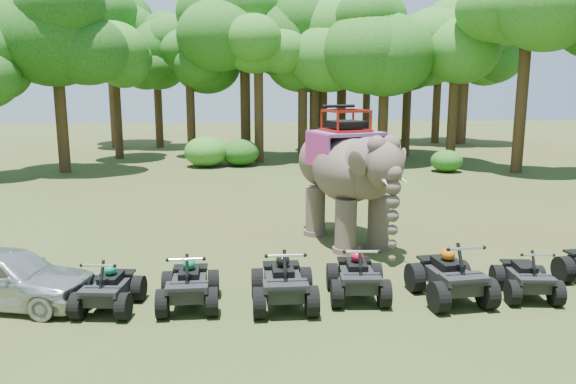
# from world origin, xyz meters

# --- Properties ---
(ground) EXTENTS (110.00, 110.00, 0.00)m
(ground) POSITION_xyz_m (0.00, 0.00, 0.00)
(ground) COLOR #47381E
(ground) RESTS_ON ground
(elephant) EXTENTS (3.37, 5.12, 3.96)m
(elephant) POSITION_xyz_m (1.88, 3.19, 1.98)
(elephant) COLOR brown
(elephant) RESTS_ON ground
(parked_car) EXTENTS (3.95, 2.36, 1.26)m
(parked_car) POSITION_xyz_m (-6.13, -1.00, 0.63)
(parked_car) COLOR #B9BDC1
(parked_car) RESTS_ON ground
(atv_0) EXTENTS (1.32, 1.68, 1.15)m
(atv_0) POSITION_xyz_m (-3.93, -1.42, 0.57)
(atv_0) COLOR black
(atv_0) RESTS_ON ground
(atv_1) EXTENTS (1.24, 1.69, 1.24)m
(atv_1) POSITION_xyz_m (-2.31, -1.40, 0.62)
(atv_1) COLOR black
(atv_1) RESTS_ON ground
(atv_2) EXTENTS (1.31, 1.79, 1.33)m
(atv_2) POSITION_xyz_m (-0.34, -1.56, 0.66)
(atv_2) COLOR black
(atv_2) RESTS_ON ground
(atv_3) EXTENTS (1.35, 1.77, 1.25)m
(atv_3) POSITION_xyz_m (1.30, -1.23, 0.62)
(atv_3) COLOR black
(atv_3) RESTS_ON ground
(atv_4) EXTENTS (1.53, 1.97, 1.37)m
(atv_4) POSITION_xyz_m (3.26, -1.52, 0.68)
(atv_4) COLOR black
(atv_4) RESTS_ON ground
(atv_5) EXTENTS (1.29, 1.66, 1.14)m
(atv_5) POSITION_xyz_m (4.98, -1.49, 0.57)
(atv_5) COLOR black
(atv_5) RESTS_ON ground
(tree_0) EXTENTS (5.52, 5.52, 7.89)m
(tree_0) POSITION_xyz_m (0.00, 20.50, 3.95)
(tree_0) COLOR #195114
(tree_0) RESTS_ON ground
(tree_1) EXTENTS (6.26, 6.26, 8.94)m
(tree_1) POSITION_xyz_m (4.06, 22.42, 4.47)
(tree_1) COLOR #195114
(tree_1) RESTS_ON ground
(tree_2) EXTENTS (6.44, 6.44, 9.20)m
(tree_2) POSITION_xyz_m (7.04, 18.99, 4.60)
(tree_2) COLOR #195114
(tree_2) RESTS_ON ground
(tree_3) EXTENTS (5.37, 5.37, 7.67)m
(tree_3) POSITION_xyz_m (10.78, 18.14, 3.84)
(tree_3) COLOR #195114
(tree_3) RESTS_ON ground
(tree_4) EXTENTS (6.56, 6.56, 9.37)m
(tree_4) POSITION_xyz_m (13.27, 15.27, 4.69)
(tree_4) COLOR #195114
(tree_4) RESTS_ON ground
(tree_29) EXTENTS (6.59, 6.59, 9.42)m
(tree_29) POSITION_xyz_m (-10.32, 17.44, 4.71)
(tree_29) COLOR #195114
(tree_29) RESTS_ON ground
(tree_30) EXTENTS (4.94, 4.94, 7.06)m
(tree_30) POSITION_xyz_m (-8.57, 22.69, 3.53)
(tree_30) COLOR #195114
(tree_30) RESTS_ON ground
(tree_31) EXTENTS (5.29, 5.29, 7.56)m
(tree_31) POSITION_xyz_m (-4.14, 22.79, 3.78)
(tree_31) COLOR #195114
(tree_31) RESTS_ON ground
(tree_32) EXTENTS (7.35, 7.35, 10.50)m
(tree_32) POSITION_xyz_m (-0.76, 22.39, 5.25)
(tree_32) COLOR #195114
(tree_32) RESTS_ON ground
(tree_33) EXTENTS (6.93, 6.93, 9.90)m
(tree_33) POSITION_xyz_m (14.06, 29.87, 4.95)
(tree_33) COLOR #195114
(tree_33) RESTS_ON ground
(tree_34) EXTENTS (5.59, 5.59, 7.99)m
(tree_34) POSITION_xyz_m (9.49, 22.59, 3.99)
(tree_34) COLOR #195114
(tree_34) RESTS_ON ground
(tree_35) EXTENTS (7.03, 7.03, 10.05)m
(tree_35) POSITION_xyz_m (16.04, 29.43, 5.02)
(tree_35) COLOR #195114
(tree_35) RESTS_ON ground
(tree_36) EXTENTS (5.72, 5.72, 8.17)m
(tree_36) POSITION_xyz_m (8.29, 28.74, 4.09)
(tree_36) COLOR #195114
(tree_36) RESTS_ON ground
(tree_37) EXTENTS (7.53, 7.53, 10.76)m
(tree_37) POSITION_xyz_m (5.62, 24.45, 5.38)
(tree_37) COLOR #195114
(tree_37) RESTS_ON ground
(tree_38) EXTENTS (6.37, 6.37, 9.10)m
(tree_38) POSITION_xyz_m (3.43, 21.68, 4.55)
(tree_38) COLOR #195114
(tree_38) RESTS_ON ground
(tree_39) EXTENTS (5.98, 5.98, 8.54)m
(tree_39) POSITION_xyz_m (-6.91, 28.72, 4.27)
(tree_39) COLOR #195114
(tree_39) RESTS_ON ground
(tree_40) EXTENTS (6.16, 6.16, 8.80)m
(tree_40) POSITION_xyz_m (2.68, 21.37, 4.40)
(tree_40) COLOR #195114
(tree_40) RESTS_ON ground
(tree_41) EXTENTS (6.58, 6.58, 9.40)m
(tree_41) POSITION_xyz_m (15.67, 29.05, 4.70)
(tree_41) COLOR #195114
(tree_41) RESTS_ON ground
(tree_42) EXTENTS (7.59, 7.59, 10.85)m
(tree_42) POSITION_xyz_m (-10.08, 28.97, 5.42)
(tree_42) COLOR #195114
(tree_42) RESTS_ON ground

